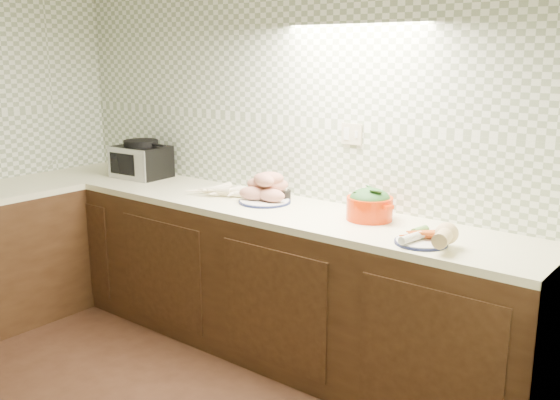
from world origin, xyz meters
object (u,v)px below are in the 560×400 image
Objects in this scene: onion_bowl at (278,192)px; dutch_oven at (370,204)px; sweet_potato_plate at (265,190)px; veg_plate at (433,236)px; parsnip_pile at (217,189)px; toaster_oven at (141,160)px.

onion_bowl is 0.48× the size of dutch_oven.
sweet_potato_plate is 1.06× the size of veg_plate.
sweet_potato_plate reaches higher than parsnip_pile.
dutch_oven is 0.51m from veg_plate.
sweet_potato_plate is (1.19, -0.04, -0.05)m from toaster_oven.
dutch_oven is (1.08, 0.05, 0.05)m from parsnip_pile.
toaster_oven is at bearing -176.74° from onion_bowl.
sweet_potato_plate reaches higher than veg_plate.
sweet_potato_plate is at bearing -5.81° from toaster_oven.
sweet_potato_plate is 2.11× the size of onion_bowl.
toaster_oven is 1.06× the size of parsnip_pile.
toaster_oven reaches higher than dutch_oven.
dutch_oven is (1.87, -0.00, -0.04)m from toaster_oven.
parsnip_pile is 1.55m from veg_plate.
sweet_potato_plate is at bearing -160.17° from dutch_oven.
veg_plate is (1.54, -0.16, 0.01)m from parsnip_pile.
parsnip_pile is 0.39m from sweet_potato_plate.
toaster_oven is 2.35m from veg_plate.
parsnip_pile is at bearing -160.72° from dutch_oven.
toaster_oven is 1.20m from onion_bowl.
onion_bowl is at bearing -169.47° from dutch_oven.
sweet_potato_plate is 0.12m from onion_bowl.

